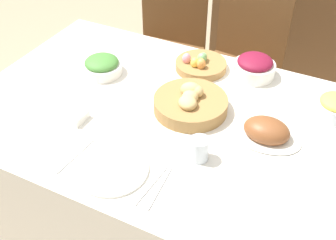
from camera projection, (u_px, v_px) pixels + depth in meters
The scene contains 17 objects.
ground_plane at pixel (171, 233), 2.10m from camera, with size 12.00×12.00×0.00m, color tan.
dining_table at pixel (172, 181), 1.86m from camera, with size 1.63×1.02×0.75m.
chair_far_center at pixel (240, 64), 2.39m from camera, with size 0.46×0.46×0.90m.
chair_far_left at pixel (166, 46), 2.56m from camera, with size 0.45×0.45×0.90m.
sideboard at pixel (324, 16), 2.97m from camera, with size 1.53×0.44×0.90m.
bread_basket at pixel (191, 103), 1.63m from camera, with size 0.29×0.29×0.10m.
egg_basket at pixel (200, 64), 1.86m from camera, with size 0.23×0.23×0.08m.
ham_platter at pixel (266, 131), 1.51m from camera, with size 0.26×0.18×0.09m.
pineapple_bowl at pixel (336, 107), 1.59m from camera, with size 0.15×0.15×0.09m.
beet_salad_bowl at pixel (254, 67), 1.81m from camera, with size 0.18×0.18×0.10m.
green_salad_bowl at pixel (102, 66), 1.83m from camera, with size 0.17×0.17×0.08m.
dinner_plate at pixel (112, 169), 1.39m from camera, with size 0.25×0.25×0.01m.
fork at pixel (75, 156), 1.45m from camera, with size 0.02×0.19×0.00m.
knife at pixel (151, 185), 1.34m from camera, with size 0.02×0.19×0.00m.
spoon at pixel (159, 188), 1.33m from camera, with size 0.02×0.19×0.00m.
drinking_cup at pixel (199, 149), 1.41m from camera, with size 0.07×0.07×0.08m.
butter_dish at pixel (69, 115), 1.60m from camera, with size 0.13×0.08×0.03m.
Camera 1 is at (0.55, -1.14, 1.77)m, focal length 45.00 mm.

